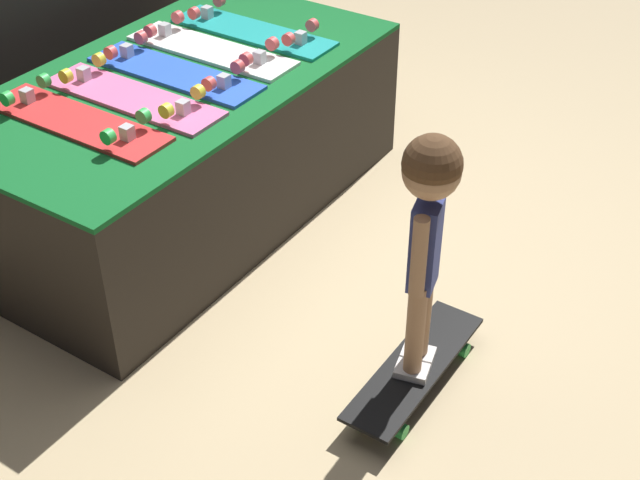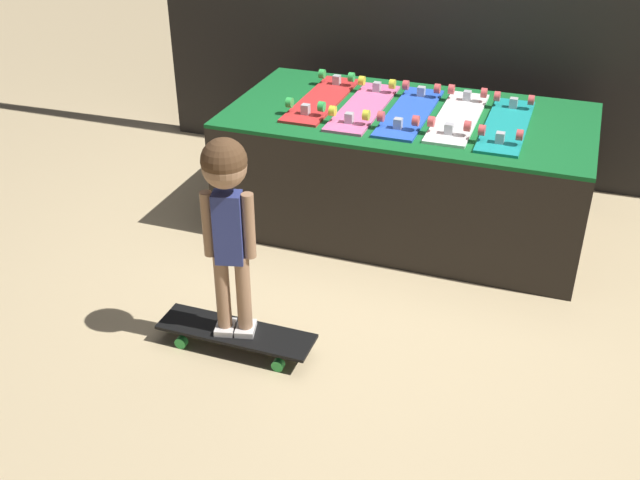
% 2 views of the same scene
% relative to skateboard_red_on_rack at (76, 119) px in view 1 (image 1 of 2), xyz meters
% --- Properties ---
extents(ground_plane, '(16.00, 16.00, 0.00)m').
position_rel_skateboard_red_on_rack_xyz_m(ground_plane, '(0.50, -0.58, -0.66)').
color(ground_plane, tan).
extents(display_rack, '(1.88, 1.00, 0.64)m').
position_rel_skateboard_red_on_rack_xyz_m(display_rack, '(0.50, -0.03, -0.34)').
color(display_rack, black).
rests_on(display_rack, ground_plane).
extents(skateboard_red_on_rack, '(0.21, 0.76, 0.09)m').
position_rel_skateboard_red_on_rack_xyz_m(skateboard_red_on_rack, '(0.00, 0.00, 0.00)').
color(skateboard_red_on_rack, red).
rests_on(skateboard_red_on_rack, display_rack).
extents(skateboard_pink_on_rack, '(0.21, 0.76, 0.09)m').
position_rel_skateboard_red_on_rack_xyz_m(skateboard_pink_on_rack, '(0.25, -0.04, 0.00)').
color(skateboard_pink_on_rack, pink).
rests_on(skateboard_pink_on_rack, display_rack).
extents(skateboard_blue_on_rack, '(0.21, 0.76, 0.09)m').
position_rel_skateboard_red_on_rack_xyz_m(skateboard_blue_on_rack, '(0.50, -0.03, 0.00)').
color(skateboard_blue_on_rack, blue).
rests_on(skateboard_blue_on_rack, display_rack).
extents(skateboard_white_on_rack, '(0.21, 0.76, 0.09)m').
position_rel_skateboard_red_on_rack_xyz_m(skateboard_white_on_rack, '(0.74, -0.02, 0.00)').
color(skateboard_white_on_rack, white).
rests_on(skateboard_white_on_rack, display_rack).
extents(skateboard_teal_on_rack, '(0.21, 0.76, 0.09)m').
position_rel_skateboard_red_on_rack_xyz_m(skateboard_teal_on_rack, '(0.99, -0.05, 0.00)').
color(skateboard_teal_on_rack, teal).
rests_on(skateboard_teal_on_rack, display_rack).
extents(skateboard_on_floor, '(0.68, 0.19, 0.09)m').
position_rel_skateboard_red_on_rack_xyz_m(skateboard_on_floor, '(0.10, -1.37, -0.58)').
color(skateboard_on_floor, black).
rests_on(skateboard_on_floor, ground_plane).
extents(child, '(0.21, 0.18, 0.88)m').
position_rel_skateboard_red_on_rack_xyz_m(child, '(0.10, -1.37, 0.05)').
color(child, silver).
rests_on(child, skateboard_on_floor).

